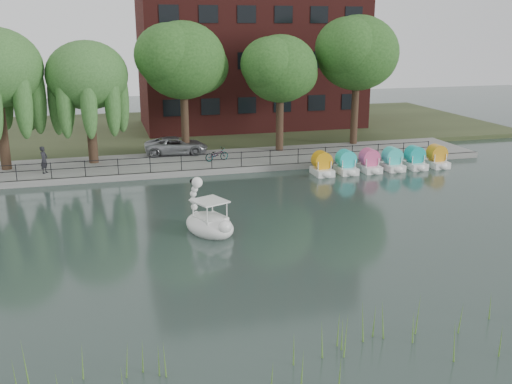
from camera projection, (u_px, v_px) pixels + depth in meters
name	position (u px, v px, depth m)	size (l,w,h in m)	color
ground_plane	(269.00, 245.00, 25.35)	(120.00, 120.00, 0.00)	#3A4943
promenade	(205.00, 162.00, 40.13)	(40.00, 6.00, 0.40)	gray
kerb	(213.00, 172.00, 37.39)	(40.00, 0.25, 0.40)	gray
land_strip	(178.00, 129.00, 53.11)	(60.00, 22.00, 0.36)	#47512D
railing	(212.00, 157.00, 37.32)	(32.00, 0.05, 1.00)	black
apartment_building	(250.00, 27.00, 52.30)	(20.00, 10.07, 18.00)	#4C1E16
willow_mid	(87.00, 76.00, 37.48)	(5.32, 5.32, 8.15)	#473323
broadleaf_center	(183.00, 61.00, 39.82)	(6.00, 6.00, 9.25)	#473323
broadleaf_right	(280.00, 69.00, 41.31)	(5.40, 5.40, 8.32)	#473323
broadleaf_far	(357.00, 53.00, 43.60)	(6.30, 6.30, 9.71)	#473323
minivan	(176.00, 144.00, 41.48)	(5.23, 2.40, 1.45)	gray
bicycle	(217.00, 154.00, 39.44)	(1.72, 0.60, 1.00)	gray
pedestrian	(44.00, 158.00, 35.97)	(0.71, 0.48, 1.98)	black
swan_boat	(209.00, 221.00, 26.81)	(2.86, 3.43, 2.49)	white
pedal_boat_row	(381.00, 162.00, 38.37)	(9.65, 1.70, 1.40)	white
reed_bank	(424.00, 333.00, 16.88)	(24.00, 2.40, 1.20)	#669938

